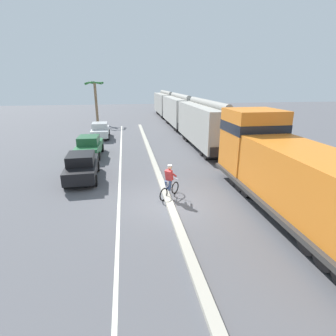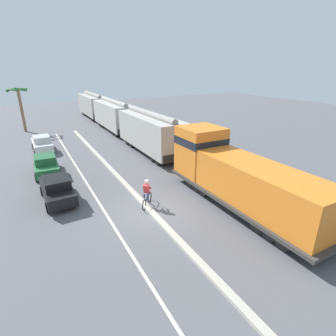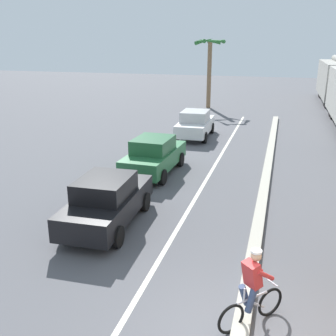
{
  "view_description": "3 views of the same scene",
  "coord_description": "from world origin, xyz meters",
  "views": [
    {
      "loc": [
        -1.89,
        -11.46,
        5.63
      ],
      "look_at": [
        0.31,
        2.08,
        1.1
      ],
      "focal_mm": 28.0,
      "sensor_mm": 36.0,
      "label": 1
    },
    {
      "loc": [
        -5.66,
        -12.68,
        8.06
      ],
      "look_at": [
        2.01,
        1.34,
        1.97
      ],
      "focal_mm": 28.0,
      "sensor_mm": 36.0,
      "label": 2
    },
    {
      "loc": [
        0.42,
        -6.26,
        5.59
      ],
      "look_at": [
        -3.43,
        6.89,
        1.13
      ],
      "focal_mm": 42.0,
      "sensor_mm": 36.0,
      "label": 3
    }
  ],
  "objects": [
    {
      "name": "cyclist",
      "position": [
        0.15,
        0.67,
        0.82
      ],
      "size": [
        1.22,
        1.28,
        1.71
      ],
      "color": "black",
      "rests_on": "ground"
    },
    {
      "name": "parked_car_black",
      "position": [
        -4.6,
        4.11,
        0.82
      ],
      "size": [
        1.96,
        4.26,
        1.62
      ],
      "color": "black",
      "rests_on": "ground"
    },
    {
      "name": "median_curb",
      "position": [
        0.0,
        6.0,
        0.08
      ],
      "size": [
        0.36,
        36.0,
        0.16
      ],
      "primitive_type": "cube",
      "color": "#B2AD9E",
      "rests_on": "ground"
    },
    {
      "name": "hopper_car_lead",
      "position": [
        5.13,
        10.72,
        2.08
      ],
      "size": [
        2.9,
        10.6,
        4.18
      ],
      "color": "#A7A59D",
      "rests_on": "ground"
    },
    {
      "name": "lane_stripe",
      "position": [
        -2.4,
        6.0,
        0.0
      ],
      "size": [
        0.14,
        36.0,
        0.01
      ],
      "primitive_type": "cube",
      "color": "silver",
      "rests_on": "ground"
    },
    {
      "name": "ground_plane",
      "position": [
        0.0,
        0.0,
        0.0
      ],
      "size": [
        120.0,
        120.0,
        0.0
      ],
      "primitive_type": "plane",
      "color": "#56565B"
    },
    {
      "name": "parked_car_white",
      "position": [
        -4.53,
        16.48,
        0.82
      ],
      "size": [
        1.92,
        4.24,
        1.62
      ],
      "color": "silver",
      "rests_on": "ground"
    },
    {
      "name": "hopper_car_middle",
      "position": [
        5.13,
        22.32,
        2.08
      ],
      "size": [
        2.9,
        10.6,
        4.18
      ],
      "color": "#A9A69E",
      "rests_on": "ground"
    },
    {
      "name": "locomotive",
      "position": [
        5.13,
        -1.43,
        1.8
      ],
      "size": [
        3.1,
        11.61,
        4.2
      ],
      "color": "orange",
      "rests_on": "ground"
    },
    {
      "name": "palm_tree_near",
      "position": [
        -5.81,
        27.52,
        4.32
      ],
      "size": [
        2.68,
        2.74,
        5.88
      ],
      "color": "#846647",
      "rests_on": "ground"
    },
    {
      "name": "hopper_car_trailing",
      "position": [
        5.13,
        33.92,
        2.08
      ],
      "size": [
        2.9,
        10.6,
        4.18
      ],
      "color": "#9E9B94",
      "rests_on": "ground"
    },
    {
      "name": "parked_car_green",
      "position": [
        -4.79,
        9.37,
        0.82
      ],
      "size": [
        1.93,
        4.25,
        1.62
      ],
      "color": "#286B3D",
      "rests_on": "ground"
    }
  ]
}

